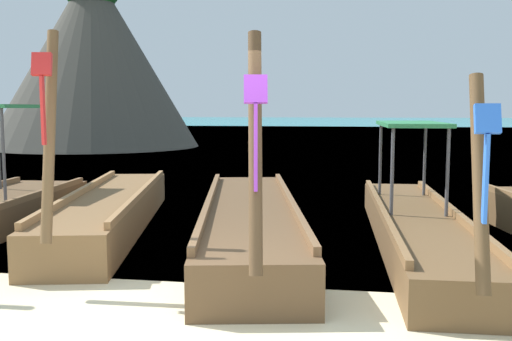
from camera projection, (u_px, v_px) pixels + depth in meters
sea_water at (339, 126)px, 65.44m from camera, size 120.00×120.00×0.00m
longtail_boat_red_ribbon at (111, 211)px, 9.55m from camera, size 2.38×6.58×2.85m
longtail_boat_violet_ribbon at (250, 222)px, 8.67m from camera, size 2.53×7.18×2.68m
longtail_boat_blue_ribbon at (416, 225)px, 8.36m from camera, size 1.31×7.10×2.29m
karst_rock at (90, 58)px, 29.88m from camera, size 11.55×10.70×9.77m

